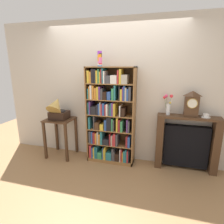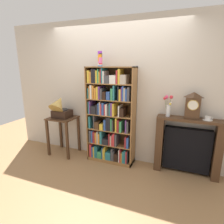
{
  "view_description": "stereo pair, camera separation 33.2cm",
  "coord_description": "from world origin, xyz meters",
  "px_view_note": "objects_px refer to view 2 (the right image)",
  "views": [
    {
      "loc": [
        0.88,
        -3.0,
        1.79
      ],
      "look_at": [
        0.02,
        0.11,
        0.96
      ],
      "focal_mm": 29.31,
      "sensor_mm": 36.0,
      "label": 1
    },
    {
      "loc": [
        1.2,
        -2.89,
        1.79
      ],
      "look_at": [
        0.02,
        0.11,
        0.96
      ],
      "focal_mm": 29.31,
      "sensor_mm": 36.0,
      "label": 2
    }
  ],
  "objects_px": {
    "gramophone": "(60,108)",
    "fireplace_mantel": "(187,147)",
    "cup_stack": "(100,59)",
    "teacup_with_saucer": "(208,118)",
    "bookshelf": "(110,118)",
    "mantel_clock": "(193,105)",
    "side_table_left": "(63,127)",
    "flower_vase": "(168,106)"
  },
  "relations": [
    {
      "from": "flower_vase",
      "to": "gramophone",
      "type": "bearing_deg",
      "value": -174.89
    },
    {
      "from": "mantel_clock",
      "to": "flower_vase",
      "type": "bearing_deg",
      "value": 178.51
    },
    {
      "from": "side_table_left",
      "to": "teacup_with_saucer",
      "type": "bearing_deg",
      "value": 2.59
    },
    {
      "from": "bookshelf",
      "to": "gramophone",
      "type": "bearing_deg",
      "value": -173.02
    },
    {
      "from": "cup_stack",
      "to": "side_table_left",
      "type": "xyz_separation_m",
      "value": [
        -0.83,
        -0.04,
        -1.33
      ]
    },
    {
      "from": "gramophone",
      "to": "mantel_clock",
      "type": "relative_size",
      "value": 1.18
    },
    {
      "from": "gramophone",
      "to": "fireplace_mantel",
      "type": "xyz_separation_m",
      "value": [
        2.36,
        0.19,
        -0.51
      ]
    },
    {
      "from": "bookshelf",
      "to": "flower_vase",
      "type": "relative_size",
      "value": 4.96
    },
    {
      "from": "flower_vase",
      "to": "bookshelf",
      "type": "bearing_deg",
      "value": -176.76
    },
    {
      "from": "cup_stack",
      "to": "mantel_clock",
      "type": "distance_m",
      "value": 1.7
    },
    {
      "from": "cup_stack",
      "to": "teacup_with_saucer",
      "type": "bearing_deg",
      "value": 2.42
    },
    {
      "from": "gramophone",
      "to": "teacup_with_saucer",
      "type": "bearing_deg",
      "value": 3.8
    },
    {
      "from": "mantel_clock",
      "to": "teacup_with_saucer",
      "type": "bearing_deg",
      "value": 0.65
    },
    {
      "from": "gramophone",
      "to": "side_table_left",
      "type": "bearing_deg",
      "value": 90.0
    },
    {
      "from": "side_table_left",
      "to": "gramophone",
      "type": "bearing_deg",
      "value": -90.0
    },
    {
      "from": "fireplace_mantel",
      "to": "teacup_with_saucer",
      "type": "distance_m",
      "value": 0.57
    },
    {
      "from": "mantel_clock",
      "to": "side_table_left",
      "type": "bearing_deg",
      "value": -177.22
    },
    {
      "from": "bookshelf",
      "to": "flower_vase",
      "type": "xyz_separation_m",
      "value": [
        1.01,
        0.06,
        0.29
      ]
    },
    {
      "from": "cup_stack",
      "to": "gramophone",
      "type": "distance_m",
      "value": 1.24
    },
    {
      "from": "fireplace_mantel",
      "to": "side_table_left",
      "type": "bearing_deg",
      "value": -176.67
    },
    {
      "from": "cup_stack",
      "to": "teacup_with_saucer",
      "type": "relative_size",
      "value": 1.75
    },
    {
      "from": "bookshelf",
      "to": "gramophone",
      "type": "relative_size",
      "value": 3.54
    },
    {
      "from": "flower_vase",
      "to": "teacup_with_saucer",
      "type": "height_order",
      "value": "flower_vase"
    },
    {
      "from": "side_table_left",
      "to": "flower_vase",
      "type": "xyz_separation_m",
      "value": [
        2.01,
        0.12,
        0.58
      ]
    },
    {
      "from": "mantel_clock",
      "to": "bookshelf",
      "type": "bearing_deg",
      "value": -178.01
    },
    {
      "from": "cup_stack",
      "to": "teacup_with_saucer",
      "type": "xyz_separation_m",
      "value": [
        1.77,
        0.07,
        -0.9
      ]
    },
    {
      "from": "mantel_clock",
      "to": "flower_vase",
      "type": "xyz_separation_m",
      "value": [
        -0.36,
        0.01,
        -0.04
      ]
    },
    {
      "from": "mantel_clock",
      "to": "flower_vase",
      "type": "distance_m",
      "value": 0.37
    },
    {
      "from": "gramophone",
      "to": "mantel_clock",
      "type": "height_order",
      "value": "mantel_clock"
    },
    {
      "from": "cup_stack",
      "to": "fireplace_mantel",
      "type": "bearing_deg",
      "value": 3.53
    },
    {
      "from": "bookshelf",
      "to": "gramophone",
      "type": "distance_m",
      "value": 1.02
    },
    {
      "from": "side_table_left",
      "to": "cup_stack",
      "type": "bearing_deg",
      "value": 2.95
    },
    {
      "from": "cup_stack",
      "to": "fireplace_mantel",
      "type": "relative_size",
      "value": 0.25
    },
    {
      "from": "bookshelf",
      "to": "flower_vase",
      "type": "bearing_deg",
      "value": 3.24
    },
    {
      "from": "bookshelf",
      "to": "flower_vase",
      "type": "height_order",
      "value": "bookshelf"
    },
    {
      "from": "side_table_left",
      "to": "fireplace_mantel",
      "type": "distance_m",
      "value": 2.36
    },
    {
      "from": "bookshelf",
      "to": "mantel_clock",
      "type": "xyz_separation_m",
      "value": [
        1.38,
        0.05,
        0.34
      ]
    },
    {
      "from": "gramophone",
      "to": "fireplace_mantel",
      "type": "distance_m",
      "value": 2.42
    },
    {
      "from": "bookshelf",
      "to": "cup_stack",
      "type": "distance_m",
      "value": 1.06
    },
    {
      "from": "cup_stack",
      "to": "flower_vase",
      "type": "height_order",
      "value": "cup_stack"
    },
    {
      "from": "side_table_left",
      "to": "flower_vase",
      "type": "relative_size",
      "value": 2.17
    },
    {
      "from": "fireplace_mantel",
      "to": "teacup_with_saucer",
      "type": "relative_size",
      "value": 7.01
    }
  ]
}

